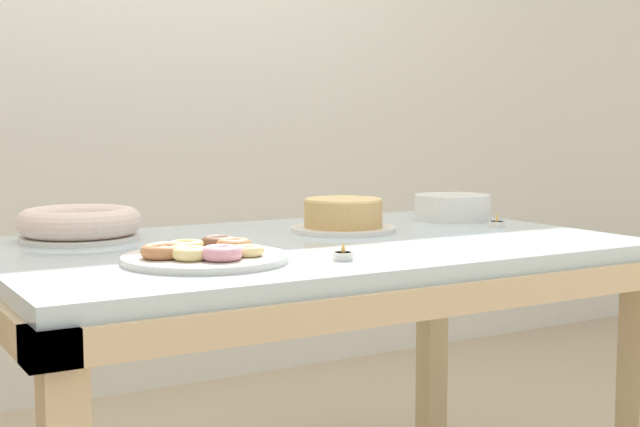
{
  "coord_description": "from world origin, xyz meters",
  "views": [
    {
      "loc": [
        -1.0,
        -1.75,
        1.02
      ],
      "look_at": [
        0.04,
        0.01,
        0.81
      ],
      "focal_mm": 50.0,
      "sensor_mm": 36.0,
      "label": 1
    }
  ],
  "objects": [
    {
      "name": "tealight_right_edge",
      "position": [
        -0.08,
        -0.28,
        0.76
      ],
      "size": [
        0.04,
        0.04,
        0.04
      ],
      "color": "silver",
      "rests_on": "dining_table"
    },
    {
      "name": "pastry_platter",
      "position": [
        -0.33,
        -0.17,
        0.76
      ],
      "size": [
        0.32,
        0.32,
        0.04
      ],
      "color": "silver",
      "rests_on": "dining_table"
    },
    {
      "name": "cake_golden_bundt",
      "position": [
        -0.45,
        0.28,
        0.79
      ],
      "size": [
        0.28,
        0.28,
        0.07
      ],
      "color": "silver",
      "rests_on": "dining_table"
    },
    {
      "name": "tealight_near_cakes",
      "position": [
        0.3,
        0.34,
        0.76
      ],
      "size": [
        0.04,
        0.04,
        0.04
      ],
      "color": "silver",
      "rests_on": "dining_table"
    },
    {
      "name": "dining_table",
      "position": [
        0.0,
        0.0,
        0.65
      ],
      "size": [
        1.45,
        0.9,
        0.75
      ],
      "color": "silver",
      "rests_on": "ground"
    },
    {
      "name": "wall_back",
      "position": [
        0.0,
        1.49,
        1.3
      ],
      "size": [
        8.0,
        0.1,
        2.6
      ],
      "primitive_type": "cube",
      "color": "silver",
      "rests_on": "ground"
    },
    {
      "name": "plate_stack",
      "position": [
        0.56,
        0.18,
        0.78
      ],
      "size": [
        0.21,
        0.21,
        0.07
      ],
      "color": "silver",
      "rests_on": "dining_table"
    },
    {
      "name": "cake_chocolate_round",
      "position": [
        0.16,
        0.11,
        0.79
      ],
      "size": [
        0.26,
        0.26,
        0.08
      ],
      "color": "silver",
      "rests_on": "dining_table"
    },
    {
      "name": "tealight_centre",
      "position": [
        0.55,
        -0.02,
        0.76
      ],
      "size": [
        0.04,
        0.04,
        0.04
      ],
      "color": "silver",
      "rests_on": "dining_table"
    }
  ]
}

